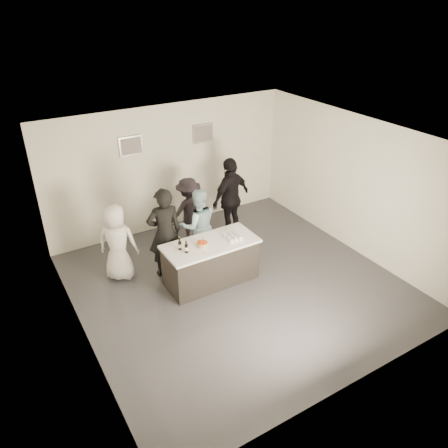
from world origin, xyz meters
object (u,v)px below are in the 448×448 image
(beer_bottle_a, at_px, (180,244))
(person_guest_left, at_px, (118,243))
(bar_counter, at_px, (211,262))
(person_main_blue, at_px, (198,226))
(person_guest_back, at_px, (189,210))
(cake, at_px, (202,244))
(person_guest_right, at_px, (231,198))
(beer_bottle_b, at_px, (186,247))
(person_main_black, at_px, (165,233))

(beer_bottle_a, bearing_deg, person_guest_left, 131.75)
(bar_counter, xyz_separation_m, beer_bottle_a, (-0.61, 0.08, 0.58))
(person_main_blue, relative_size, person_guest_back, 1.06)
(cake, distance_m, person_guest_back, 1.79)
(person_guest_left, bearing_deg, person_guest_right, -138.19)
(person_guest_left, xyz_separation_m, person_guest_right, (2.83, 0.30, 0.17))
(person_guest_right, bearing_deg, beer_bottle_b, 21.00)
(beer_bottle_a, bearing_deg, cake, -13.61)
(bar_counter, relative_size, beer_bottle_b, 7.15)
(person_main_black, relative_size, person_main_blue, 1.16)
(bar_counter, distance_m, person_main_black, 1.09)
(person_main_black, bearing_deg, bar_counter, 141.17)
(cake, relative_size, beer_bottle_b, 0.81)
(bar_counter, distance_m, person_guest_left, 1.89)
(person_main_black, height_order, person_guest_left, person_main_black)
(beer_bottle_b, bearing_deg, bar_counter, 7.83)
(person_guest_left, xyz_separation_m, person_guest_back, (1.88, 0.59, -0.03))
(bar_counter, bearing_deg, person_main_black, 131.94)
(person_main_black, xyz_separation_m, person_guest_left, (-0.86, 0.37, -0.15))
(person_main_blue, bearing_deg, beer_bottle_b, 64.07)
(cake, relative_size, person_main_blue, 0.13)
(cake, height_order, person_guest_left, person_guest_left)
(bar_counter, bearing_deg, person_guest_left, 144.27)
(beer_bottle_a, bearing_deg, bar_counter, -7.75)
(cake, distance_m, person_guest_right, 2.06)
(bar_counter, relative_size, person_main_black, 0.97)
(person_guest_left, distance_m, person_guest_back, 1.97)
(person_guest_right, bearing_deg, person_guest_back, -33.60)
(beer_bottle_a, xyz_separation_m, person_guest_left, (-0.89, 1.00, -0.22))
(cake, height_order, person_guest_back, person_guest_back)
(beer_bottle_b, distance_m, person_guest_back, 1.99)
(beer_bottle_b, bearing_deg, cake, 8.99)
(person_main_black, height_order, person_main_blue, person_main_black)
(beer_bottle_a, distance_m, person_guest_back, 1.89)
(cake, distance_m, person_main_black, 0.86)
(person_main_black, bearing_deg, cake, 130.84)
(person_guest_left, bearing_deg, person_main_black, -167.41)
(person_main_black, distance_m, person_guest_right, 2.08)
(beer_bottle_b, bearing_deg, person_guest_left, 129.30)
(person_main_blue, xyz_separation_m, person_guest_right, (1.14, 0.53, 0.15))
(person_guest_left, relative_size, person_guest_right, 0.83)
(person_guest_back, bearing_deg, person_guest_right, 162.53)
(bar_counter, height_order, person_guest_right, person_guest_right)
(cake, height_order, person_guest_right, person_guest_right)
(beer_bottle_b, height_order, person_guest_back, person_guest_back)
(person_guest_left, bearing_deg, person_guest_back, -126.99)
(person_main_blue, distance_m, person_guest_back, 0.84)
(bar_counter, relative_size, person_guest_left, 1.15)
(cake, bearing_deg, bar_counter, 5.60)
(beer_bottle_a, bearing_deg, person_main_blue, 43.95)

